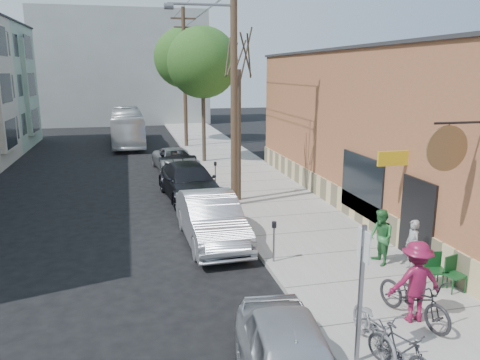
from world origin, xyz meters
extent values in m
plane|color=black|center=(0.00, 0.00, 0.00)|extent=(120.00, 120.00, 0.00)
cube|color=#A5A099|center=(4.25, 11.00, 0.07)|extent=(4.50, 58.00, 0.15)
cube|color=#A25F3C|center=(9.00, 5.00, 3.25)|extent=(5.00, 20.00, 6.50)
cube|color=#2B2B2D|center=(9.00, 5.00, 6.55)|extent=(5.20, 20.20, 0.12)
cube|color=beige|center=(6.48, 5.00, 0.55)|extent=(0.10, 20.00, 1.10)
cube|color=black|center=(6.47, -1.00, 1.30)|extent=(0.10, 1.60, 2.60)
cube|color=black|center=(6.47, 2.50, 1.60)|extent=(0.08, 3.00, 2.20)
cylinder|color=brown|center=(5.55, -3.20, 3.90)|extent=(1.10, 0.06, 1.10)
cube|color=gold|center=(6.00, -0.20, 3.10)|extent=(1.00, 0.08, 0.45)
cube|color=#92A88E|center=(-9.25, 26.00, 4.50)|extent=(1.10, 3.20, 7.00)
cube|color=#A8A8A3|center=(-2.00, 42.00, 6.00)|extent=(18.00, 8.00, 12.00)
cube|color=slate|center=(2.35, -5.34, 1.55)|extent=(0.07, 0.07, 2.80)
cube|color=silver|center=(2.35, -5.34, 2.55)|extent=(0.02, 0.45, 0.60)
cylinder|color=slate|center=(2.25, -0.25, 0.70)|extent=(0.06, 0.06, 1.10)
cylinder|color=black|center=(2.25, -0.25, 1.30)|extent=(0.14, 0.14, 0.18)
cylinder|color=slate|center=(2.25, 9.25, 0.70)|extent=(0.06, 0.06, 1.10)
cylinder|color=black|center=(2.25, 9.25, 1.30)|extent=(0.14, 0.14, 0.18)
cylinder|color=#503A28|center=(2.45, 5.95, 5.15)|extent=(0.28, 0.28, 10.00)
cylinder|color=slate|center=(-0.05, 5.95, 8.05)|extent=(0.35, 0.24, 0.24)
cylinder|color=#503A28|center=(2.45, 22.46, 5.15)|extent=(0.28, 0.28, 10.00)
cube|color=#503A28|center=(2.45, 22.46, 9.35)|extent=(1.80, 0.12, 0.12)
cube|color=#503A28|center=(2.45, 22.46, 8.75)|extent=(1.40, 0.10, 0.10)
cylinder|color=#44392C|center=(2.80, 6.69, 2.95)|extent=(0.24, 0.24, 5.60)
cylinder|color=#44392C|center=(2.80, 16.13, 2.99)|extent=(0.24, 0.24, 5.68)
sphere|color=#316021|center=(2.80, 16.13, 6.19)|extent=(4.30, 4.30, 4.30)
cylinder|color=#44392C|center=(2.80, 25.44, 3.24)|extent=(0.24, 0.24, 6.17)
sphere|color=#316021|center=(2.80, 25.44, 6.71)|extent=(4.75, 4.75, 4.75)
imported|color=gray|center=(5.86, -1.74, 0.89)|extent=(0.41, 0.58, 1.49)
imported|color=#327D3D|center=(5.21, -1.14, 0.97)|extent=(0.65, 0.82, 1.65)
imported|color=maroon|center=(4.32, -4.20, 1.09)|extent=(1.27, 0.80, 1.88)
imported|color=black|center=(4.32, -4.20, 0.69)|extent=(1.19, 2.17, 1.08)
imported|color=#222325|center=(2.95, -5.86, 0.61)|extent=(0.95, 1.57, 0.91)
imported|color=slate|center=(2.86, -5.05, 0.65)|extent=(0.79, 1.95, 1.00)
imported|color=silver|center=(0.80, 2.15, 0.83)|extent=(1.92, 5.07, 1.65)
imported|color=black|center=(0.80, 7.87, 0.79)|extent=(2.73, 5.61, 1.57)
imported|color=#94969B|center=(0.80, 14.10, 0.65)|extent=(2.58, 4.86, 1.30)
imported|color=white|center=(-1.86, 25.20, 1.39)|extent=(2.49, 10.02, 2.78)
camera|label=1|loc=(-1.74, -12.68, 5.68)|focal=35.00mm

